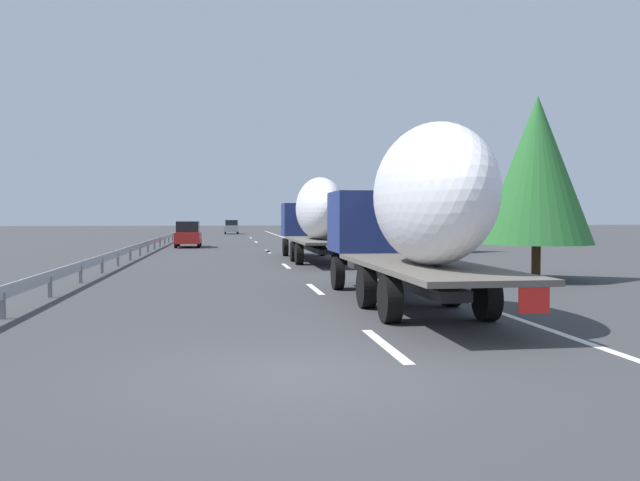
{
  "coord_description": "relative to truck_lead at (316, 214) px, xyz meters",
  "views": [
    {
      "loc": [
        -9.57,
        1.04,
        2.3
      ],
      "look_at": [
        20.43,
        -3.26,
        1.23
      ],
      "focal_mm": 37.39,
      "sensor_mm": 36.0,
      "label": 1
    }
  ],
  "objects": [
    {
      "name": "ground_plane",
      "position": [
        15.58,
        3.6,
        -2.43
      ],
      "size": [
        260.0,
        260.0,
        0.0
      ],
      "primitive_type": "plane",
      "color": "#38383A"
    },
    {
      "name": "lane_stripe_2",
      "position": [
        -2.97,
        1.8,
        -2.43
      ],
      "size": [
        3.2,
        0.2,
        0.01
      ],
      "primitive_type": "cube",
      "color": "white",
      "rests_on": "ground_plane"
    },
    {
      "name": "lane_stripe_5",
      "position": [
        27.37,
        1.8,
        -2.43
      ],
      "size": [
        3.2,
        0.2,
        0.01
      ],
      "primitive_type": "cube",
      "color": "white",
      "rests_on": "ground_plane"
    },
    {
      "name": "lane_stripe_1",
      "position": [
        -13.04,
        1.8,
        -2.43
      ],
      "size": [
        3.2,
        0.2,
        0.01
      ],
      "primitive_type": "cube",
      "color": "white",
      "rests_on": "ground_plane"
    },
    {
      "name": "lane_stripe_0",
      "position": [
        -22.42,
        1.8,
        -2.43
      ],
      "size": [
        3.2,
        0.2,
        0.01
      ],
      "primitive_type": "cube",
      "color": "white",
      "rests_on": "ground_plane"
    },
    {
      "name": "lane_stripe_6",
      "position": [
        39.58,
        1.8,
        -2.43
      ],
      "size": [
        3.2,
        0.2,
        0.01
      ],
      "primitive_type": "cube",
      "color": "white",
      "rests_on": "ground_plane"
    },
    {
      "name": "car_silver_hatch",
      "position": [
        57.1,
        3.75,
        -1.49
      ],
      "size": [
        4.03,
        1.89,
        1.89
      ],
      "color": "#ADB2B7",
      "rests_on": "ground_plane"
    },
    {
      "name": "lane_stripe_3",
      "position": [
        9.76,
        1.8,
        -2.43
      ],
      "size": [
        3.2,
        0.2,
        0.01
      ],
      "primitive_type": "cube",
      "color": "white",
      "rests_on": "ground_plane"
    },
    {
      "name": "truck_trailing",
      "position": [
        -17.96,
        -0.0,
        0.05
      ],
      "size": [
        12.22,
        2.55,
        4.42
      ],
      "color": "navy",
      "rests_on": "ground_plane"
    },
    {
      "name": "truck_lead",
      "position": [
        0.0,
        0.0,
        0.0
      ],
      "size": [
        13.59,
        2.55,
        4.25
      ],
      "color": "navy",
      "rests_on": "ground_plane"
    },
    {
      "name": "guardrail_median",
      "position": [
        18.58,
        9.6,
        -1.85
      ],
      "size": [
        94.0,
        0.1,
        0.76
      ],
      "color": "#9EA0A5",
      "rests_on": "ground_plane"
    },
    {
      "name": "tree_2",
      "position": [
        8.13,
        -9.69,
        1.23
      ],
      "size": [
        3.57,
        3.57,
        6.09
      ],
      "color": "#472D19",
      "rests_on": "ground_plane"
    },
    {
      "name": "tree_1",
      "position": [
        47.29,
        -6.58,
        1.91
      ],
      "size": [
        3.83,
        3.83,
        6.94
      ],
      "color": "#472D19",
      "rests_on": "ground_plane"
    },
    {
      "name": "edge_line_right",
      "position": [
        20.58,
        -1.9,
        -2.43
      ],
      "size": [
        110.0,
        0.2,
        0.01
      ],
      "primitive_type": "cube",
      "color": "white",
      "rests_on": "ground_plane"
    },
    {
      "name": "lane_stripe_4",
      "position": [
        10.8,
        1.8,
        -2.43
      ],
      "size": [
        3.2,
        0.2,
        0.01
      ],
      "primitive_type": "cube",
      "color": "white",
      "rests_on": "ground_plane"
    },
    {
      "name": "car_red_compact",
      "position": [
        17.39,
        7.39,
        -1.45
      ],
      "size": [
        4.53,
        1.87,
        1.97
      ],
      "color": "red",
      "rests_on": "ground_plane"
    },
    {
      "name": "tree_0",
      "position": [
        -11.22,
        -6.55,
        1.57
      ],
      "size": [
        4.0,
        4.0,
        6.69
      ],
      "color": "#472D19",
      "rests_on": "ground_plane"
    },
    {
      "name": "road_sign",
      "position": [
        25.14,
        -3.1,
        -0.27
      ],
      "size": [
        0.1,
        0.9,
        3.11
      ],
      "color": "gray",
      "rests_on": "ground_plane"
    }
  ]
}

